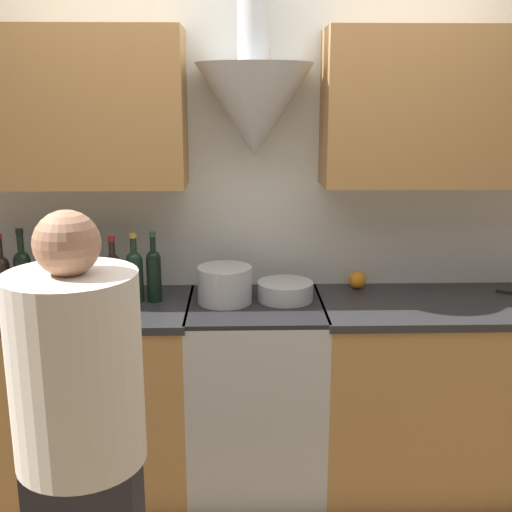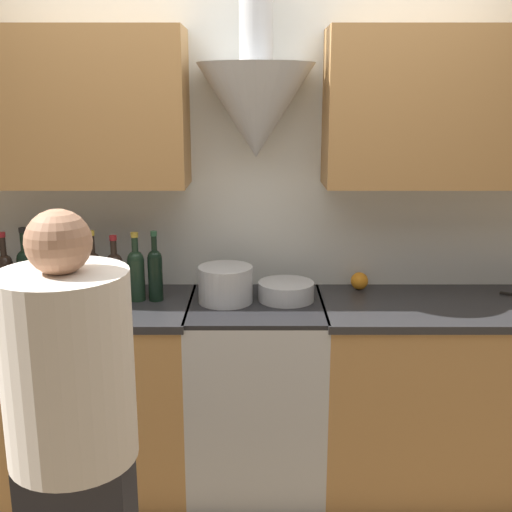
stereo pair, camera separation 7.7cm
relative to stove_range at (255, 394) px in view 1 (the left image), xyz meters
name	(u,v)px [view 1 (the left image)]	position (x,y,z in m)	size (l,w,h in m)	color
wall_back	(258,178)	(0.02, 0.27, 1.00)	(8.40, 0.53, 2.60)	silver
counter_left	(70,397)	(-0.88, 0.00, 0.00)	(1.16, 0.62, 0.93)	#B27F47
counter_right	(450,392)	(0.94, 0.00, 0.00)	(1.28, 0.62, 0.93)	#B27F47
stove_range	(255,394)	(0.00, 0.00, 0.00)	(0.63, 0.60, 0.93)	#B7BABC
wine_bottle_2	(2,276)	(-1.17, 0.06, 0.58)	(0.08, 0.08, 0.32)	black
wine_bottle_3	(23,273)	(-1.07, 0.04, 0.60)	(0.08, 0.08, 0.35)	black
wine_bottle_4	(47,276)	(-0.96, 0.04, 0.59)	(0.08, 0.08, 0.32)	black
wine_bottle_5	(70,274)	(-0.85, 0.03, 0.60)	(0.08, 0.08, 0.34)	black
wine_bottle_6	(92,275)	(-0.75, 0.04, 0.59)	(0.07, 0.07, 0.33)	black
wine_bottle_7	(113,275)	(-0.65, 0.04, 0.59)	(0.08, 0.08, 0.31)	black
wine_bottle_8	(135,273)	(-0.56, 0.05, 0.59)	(0.08, 0.08, 0.32)	black
wine_bottle_9	(154,273)	(-0.47, 0.04, 0.60)	(0.07, 0.07, 0.33)	black
stock_pot	(225,285)	(-0.14, 0.02, 0.54)	(0.25, 0.25, 0.17)	#B7BABC
mixing_bowl	(285,291)	(0.14, 0.05, 0.50)	(0.26, 0.26, 0.09)	#B7BABC
orange_fruit	(357,280)	(0.51, 0.22, 0.50)	(0.09, 0.09, 0.09)	orange
person_foreground_left	(82,446)	(-0.54, -1.10, 0.38)	(0.38, 0.38, 1.56)	#28282D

